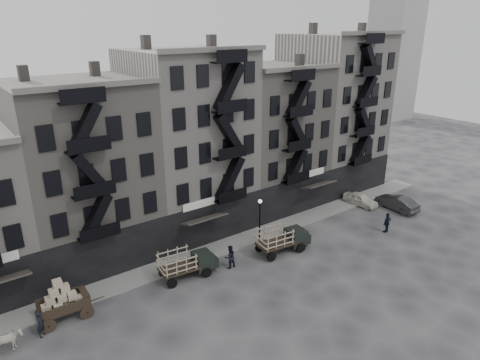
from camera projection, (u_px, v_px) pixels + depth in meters
ground at (251, 264)px, 36.18m from camera, size 140.00×140.00×0.00m
sidewalk at (226, 246)px, 38.99m from camera, size 55.00×2.50×0.15m
building_midwest at (84, 173)px, 35.44m from camera, size 10.00×11.35×16.20m
building_center at (189, 142)px, 40.66m from camera, size 10.00×11.35×18.20m
building_mideast at (269, 137)px, 46.58m from camera, size 10.00×11.35×16.20m
building_east at (333, 112)px, 51.63m from camera, size 10.00×11.35×19.20m
lamp_post at (260, 215)px, 38.86m from camera, size 0.36×0.36×4.28m
horse at (5, 343)px, 26.09m from camera, size 2.00×0.97×1.66m
wagon at (61, 298)px, 28.89m from camera, size 3.54×1.98×2.95m
stake_truck_west at (187, 262)px, 33.95m from camera, size 4.88×2.37×2.37m
stake_truck_east at (282, 237)px, 37.66m from camera, size 5.18×2.53×2.51m
car_east at (360, 199)px, 47.64m from camera, size 1.96×4.13×1.36m
car_far at (397, 203)px, 46.50m from camera, size 1.83×4.84×1.58m
pedestrian_west at (41, 324)px, 27.54m from camera, size 0.78×0.80×1.85m
pedestrian_mid at (230, 257)px, 35.31m from camera, size 0.98×0.77×2.02m
policeman at (387, 223)px, 41.32m from camera, size 1.22×0.59×2.03m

